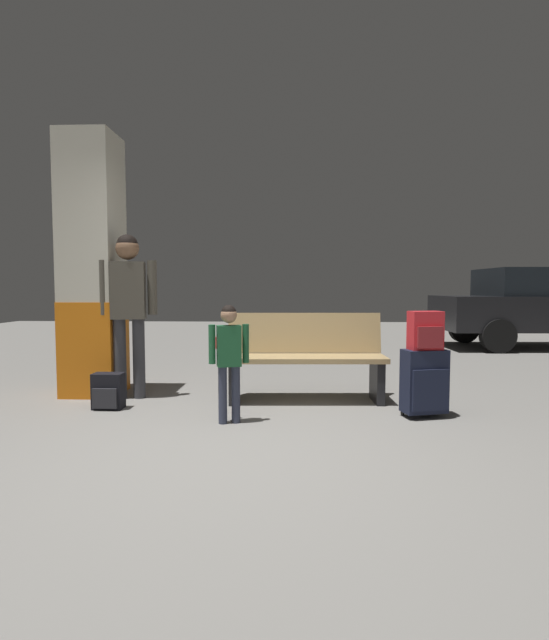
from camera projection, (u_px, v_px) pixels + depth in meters
ground_plane at (264, 368)px, 7.27m from camera, size 18.00×18.00×0.10m
structural_pillar at (93, 267)px, 5.17m from camera, size 0.57×0.57×2.76m
bench at (305, 357)px, 4.94m from camera, size 1.62×0.59×0.89m
suitcase at (425, 382)px, 4.29m from camera, size 0.42×0.31×0.60m
backpack_bright at (426, 331)px, 4.26m from camera, size 0.31×0.23×0.34m
child at (229, 351)px, 4.08m from camera, size 0.33×0.19×1.01m
adult at (128, 298)px, 4.98m from camera, size 0.57×0.26×1.69m
backpack_dark_floor at (108, 391)px, 4.60m from camera, size 0.28×0.19×0.34m
parked_car_side at (547, 306)px, 9.25m from camera, size 4.14×1.88×1.51m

